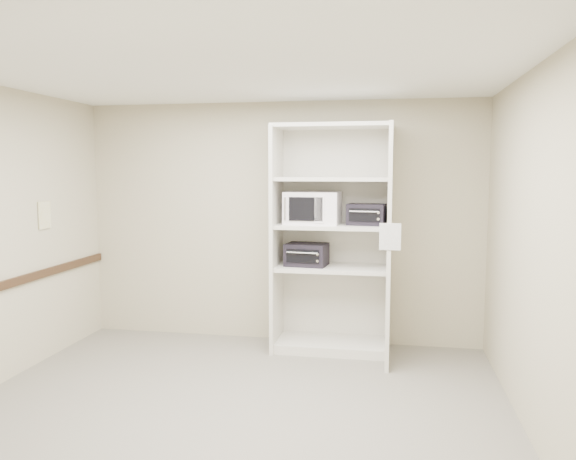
% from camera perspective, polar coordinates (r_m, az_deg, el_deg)
% --- Properties ---
extents(floor, '(4.50, 4.00, 0.01)m').
position_cam_1_polar(floor, '(4.80, -5.61, -17.81)').
color(floor, '#615C53').
rests_on(floor, ground).
extents(ceiling, '(4.50, 4.00, 0.01)m').
position_cam_1_polar(ceiling, '(4.45, -5.99, 15.86)').
color(ceiling, white).
extents(wall_back, '(4.50, 0.02, 2.70)m').
position_cam_1_polar(wall_back, '(6.36, -0.79, 0.76)').
color(wall_back, '#B2AC8D').
rests_on(wall_back, ground).
extents(wall_front, '(4.50, 0.02, 2.70)m').
position_cam_1_polar(wall_front, '(2.60, -18.23, -7.41)').
color(wall_front, '#B2AC8D').
rests_on(wall_front, ground).
extents(wall_right, '(0.02, 4.00, 2.70)m').
position_cam_1_polar(wall_right, '(4.38, 23.81, -2.21)').
color(wall_right, '#B2AC8D').
rests_on(wall_right, ground).
extents(shelving_unit, '(1.24, 0.92, 2.42)m').
position_cam_1_polar(shelving_unit, '(6.00, 4.92, -1.70)').
color(shelving_unit, beige).
rests_on(shelving_unit, floor).
extents(microwave, '(0.59, 0.46, 0.34)m').
position_cam_1_polar(microwave, '(6.01, 2.54, 2.27)').
color(microwave, white).
rests_on(microwave, shelving_unit).
extents(toaster_oven_upper, '(0.42, 0.33, 0.22)m').
position_cam_1_polar(toaster_oven_upper, '(5.95, 7.99, 1.59)').
color(toaster_oven_upper, black).
rests_on(toaster_oven_upper, shelving_unit).
extents(toaster_oven_lower, '(0.46, 0.37, 0.24)m').
position_cam_1_polar(toaster_oven_lower, '(6.04, 1.91, -2.50)').
color(toaster_oven_lower, black).
rests_on(toaster_oven_lower, shelving_unit).
extents(paper_sign, '(0.19, 0.01, 0.25)m').
position_cam_1_polar(paper_sign, '(5.32, 10.33, -0.68)').
color(paper_sign, white).
rests_on(paper_sign, shelving_unit).
extents(wall_poster, '(0.01, 0.20, 0.28)m').
position_cam_1_polar(wall_poster, '(6.22, -23.50, 1.39)').
color(wall_poster, silver).
rests_on(wall_poster, wall_left).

